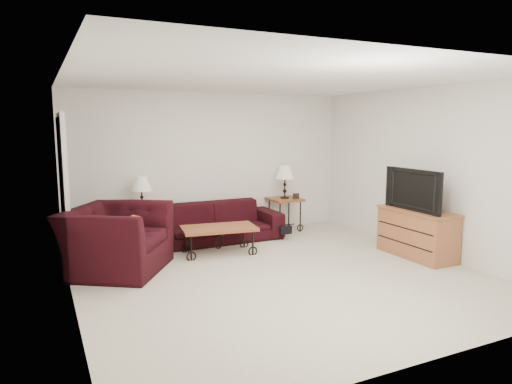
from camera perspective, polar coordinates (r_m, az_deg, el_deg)
ground at (r=6.12m, az=2.88°, el=-10.17°), size 5.00×5.00×0.00m
wall_back at (r=8.12m, az=-5.50°, el=3.40°), size 5.00×0.02×2.50m
wall_front at (r=3.87m, az=20.97°, el=-2.52°), size 5.00×0.02×2.50m
wall_left at (r=5.15m, az=-22.26°, el=-0.00°), size 0.02×5.00×2.50m
wall_right at (r=7.37m, az=20.32°, el=2.43°), size 0.02×5.00×2.50m
ceiling at (r=5.83m, az=3.06°, el=13.81°), size 5.00×5.00×0.00m
doorway at (r=6.82m, az=-22.76°, el=-0.09°), size 0.08×0.94×2.04m
sofa at (r=7.78m, az=-4.93°, el=-3.75°), size 2.19×0.85×0.64m
side_table_left at (r=7.63m, az=-13.82°, el=-4.47°), size 0.57×0.57×0.57m
side_table_right at (r=8.52m, az=3.56°, el=-2.77°), size 0.56×0.56×0.61m
lamp_left at (r=7.53m, az=-13.97°, el=-0.26°), size 0.35×0.35×0.57m
lamp_right at (r=8.43m, az=3.60°, el=1.27°), size 0.35×0.35×0.61m
photo_frame_left at (r=7.39m, az=-14.81°, el=-2.30°), size 0.11×0.02×0.09m
photo_frame_right at (r=8.41m, az=4.97°, el=-0.50°), size 0.12×0.04×0.10m
coffee_table at (r=7.03m, az=-4.61°, el=-5.97°), size 1.18×0.74×0.42m
armchair at (r=6.43m, az=-16.87°, el=-5.62°), size 1.70×1.75×0.86m
throw_pillow at (r=6.38m, az=-15.50°, el=-4.85°), size 0.30×0.38×0.39m
tv_stand at (r=7.22m, az=19.30°, el=-4.86°), size 0.49×1.18×0.71m
television at (r=7.09m, az=19.43°, el=0.30°), size 0.14×1.05×0.61m
backpack at (r=7.91m, az=3.29°, el=-4.29°), size 0.39×0.33×0.43m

